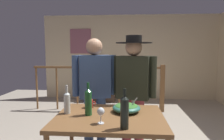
# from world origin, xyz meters

# --- Properties ---
(back_wall) EXTENTS (5.18, 0.10, 2.51)m
(back_wall) POSITION_xyz_m (0.00, 3.20, 1.25)
(back_wall) COLOR beige
(back_wall) RESTS_ON ground_plane
(framed_picture) EXTENTS (0.63, 0.03, 0.73)m
(framed_picture) POSITION_xyz_m (-1.48, 3.14, 1.74)
(framed_picture) COLOR #965968
(stair_railing) EXTENTS (3.19, 0.10, 1.14)m
(stair_railing) POSITION_xyz_m (-0.31, 1.97, 0.70)
(stair_railing) COLOR brown
(stair_railing) RESTS_ON ground_plane
(tv_console) EXTENTS (0.90, 0.40, 0.51)m
(tv_console) POSITION_xyz_m (-0.87, 2.85, 0.25)
(tv_console) COLOR #38281E
(tv_console) RESTS_ON ground_plane
(flat_screen_tv) EXTENTS (0.47, 0.12, 0.36)m
(flat_screen_tv) POSITION_xyz_m (-0.87, 2.82, 0.73)
(flat_screen_tv) COLOR black
(flat_screen_tv) RESTS_ON tv_console
(serving_table) EXTENTS (1.12, 0.84, 0.81)m
(serving_table) POSITION_xyz_m (-0.28, -0.71, 0.72)
(serving_table) COLOR brown
(serving_table) RESTS_ON ground_plane
(salad_bowl) EXTENTS (0.31, 0.31, 0.16)m
(salad_bowl) POSITION_xyz_m (-0.10, -0.57, 0.86)
(salad_bowl) COLOR #337060
(salad_bowl) RESTS_ON serving_table
(wine_glass) EXTENTS (0.07, 0.07, 0.15)m
(wine_glass) POSITION_xyz_m (-0.34, -0.93, 0.92)
(wine_glass) COLOR silver
(wine_glass) RESTS_ON serving_table
(wine_bottle_dark) EXTENTS (0.07, 0.07, 0.36)m
(wine_bottle_dark) POSITION_xyz_m (-0.12, -1.03, 0.96)
(wine_bottle_dark) COLOR black
(wine_bottle_dark) RESTS_ON serving_table
(wine_bottle_clear) EXTENTS (0.07, 0.07, 0.31)m
(wine_bottle_clear) POSITION_xyz_m (-0.74, -0.67, 0.94)
(wine_bottle_clear) COLOR silver
(wine_bottle_clear) RESTS_ON serving_table
(wine_bottle_green) EXTENTS (0.07, 0.07, 0.35)m
(wine_bottle_green) POSITION_xyz_m (-0.50, -0.70, 0.96)
(wine_bottle_green) COLOR #1E5628
(wine_bottle_green) RESTS_ON serving_table
(mug_red) EXTENTS (0.12, 0.08, 0.10)m
(mug_red) POSITION_xyz_m (-0.54, -0.45, 0.86)
(mug_red) COLOR #B7332D
(mug_red) RESTS_ON serving_table
(person_standing_left) EXTENTS (0.59, 0.33, 1.65)m
(person_standing_left) POSITION_xyz_m (-0.55, -0.02, 0.98)
(person_standing_left) COLOR #3D5684
(person_standing_left) RESTS_ON ground_plane
(person_standing_right) EXTENTS (0.61, 0.49, 1.69)m
(person_standing_right) POSITION_xyz_m (-0.01, -0.02, 1.02)
(person_standing_right) COLOR #9E3842
(person_standing_right) RESTS_ON ground_plane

